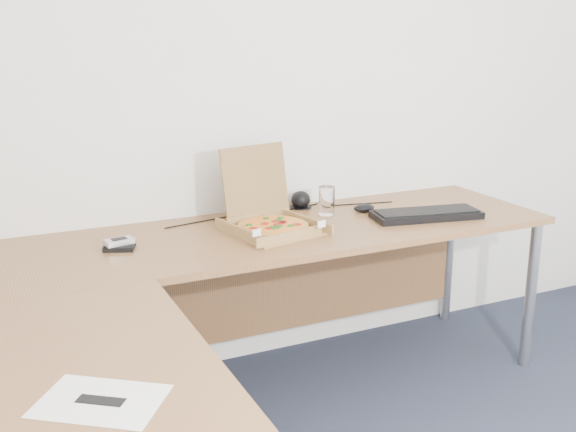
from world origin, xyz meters
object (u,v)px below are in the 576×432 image
desk (227,284)px  keyboard (426,215)px  drinking_glass (327,201)px  wallet (119,247)px  pizza_box (271,222)px

desk → keyboard: size_ratio=5.23×
desk → drinking_glass: drinking_glass is taller
drinking_glass → keyboard: size_ratio=0.26×
drinking_glass → wallet: drinking_glass is taller
drinking_glass → wallet: (-0.95, -0.11, -0.05)m
desk → keyboard: keyboard is taller
desk → wallet: wallet is taller
desk → drinking_glass: size_ratio=19.76×
pizza_box → keyboard: (0.70, -0.11, -0.02)m
desk → drinking_glass: (0.68, 0.55, 0.09)m
drinking_glass → wallet: bearing=-173.7°
wallet → desk: bearing=-37.8°
pizza_box → drinking_glass: pizza_box is taller
keyboard → pizza_box: bearing=-178.0°
pizza_box → drinking_glass: (0.33, 0.13, 0.02)m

